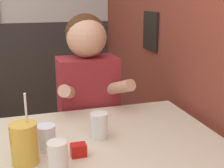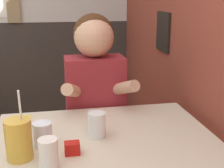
% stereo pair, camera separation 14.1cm
% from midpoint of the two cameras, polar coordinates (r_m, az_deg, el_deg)
% --- Properties ---
extents(main_table, '(0.98, 0.96, 0.74)m').
position_cam_midpoint_polar(main_table, '(1.34, -2.76, -14.05)').
color(main_table, beige).
rests_on(main_table, ground_plane).
extents(person_seated, '(0.42, 0.42, 1.25)m').
position_cam_midpoint_polar(person_seated, '(1.87, -6.54, -4.97)').
color(person_seated, maroon).
rests_on(person_seated, ground_plane).
extents(cocktail_pitcher, '(0.10, 0.10, 0.28)m').
position_cam_midpoint_polar(cocktail_pitcher, '(1.23, -19.00, -10.34)').
color(cocktail_pitcher, gold).
rests_on(cocktail_pitcher, main_table).
extents(glass_near_pitcher, '(0.08, 0.08, 0.10)m').
position_cam_midpoint_polar(glass_near_pitcher, '(1.32, -15.02, -9.51)').
color(glass_near_pitcher, silver).
rests_on(glass_near_pitcher, main_table).
extents(glass_center, '(0.08, 0.08, 0.11)m').
position_cam_midpoint_polar(glass_center, '(1.37, -5.36, -7.64)').
color(glass_center, silver).
rests_on(glass_center, main_table).
extents(glass_far_side, '(0.07, 0.07, 0.11)m').
position_cam_midpoint_polar(glass_far_side, '(1.16, -13.47, -12.88)').
color(glass_far_side, silver).
rests_on(glass_far_side, main_table).
extents(condiment_ketchup, '(0.06, 0.04, 0.05)m').
position_cam_midpoint_polar(condiment_ketchup, '(1.25, -9.44, -11.90)').
color(condiment_ketchup, '#B7140F').
rests_on(condiment_ketchup, main_table).
extents(condiment_mustard, '(0.06, 0.04, 0.05)m').
position_cam_midpoint_polar(condiment_mustard, '(1.53, -18.77, -7.27)').
color(condiment_mustard, yellow).
rests_on(condiment_mustard, main_table).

